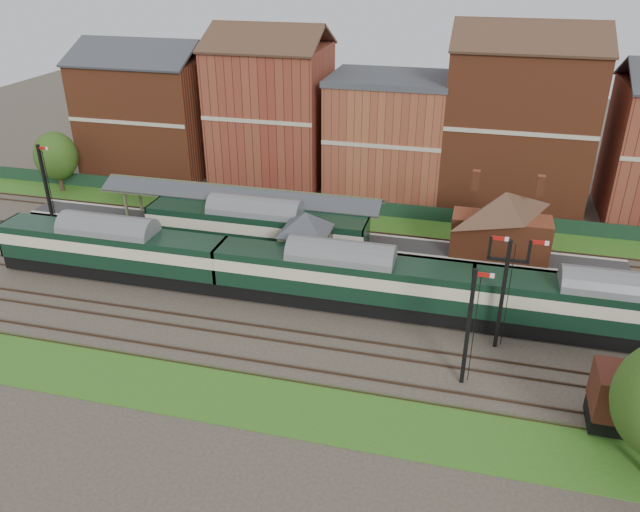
% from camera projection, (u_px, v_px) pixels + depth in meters
% --- Properties ---
extents(ground, '(160.00, 160.00, 0.00)m').
position_uv_depth(ground, '(333.00, 305.00, 47.42)').
color(ground, '#473D33').
rests_on(ground, ground).
extents(grass_back, '(90.00, 4.50, 0.06)m').
position_uv_depth(grass_back, '(370.00, 223.00, 61.25)').
color(grass_back, '#2D6619').
rests_on(grass_back, ground).
extents(grass_front, '(90.00, 5.00, 0.06)m').
position_uv_depth(grass_front, '(286.00, 406.00, 37.03)').
color(grass_front, '#2D6619').
rests_on(grass_front, ground).
extents(fence, '(90.00, 0.12, 1.50)m').
position_uv_depth(fence, '(374.00, 208.00, 62.65)').
color(fence, '#193823').
rests_on(fence, ground).
extents(platform, '(55.00, 3.40, 1.00)m').
position_uv_depth(platform, '(304.00, 239.00, 56.75)').
color(platform, '#2D2D2D').
rests_on(platform, ground).
extents(signal_box, '(5.40, 5.40, 6.00)m').
position_uv_depth(signal_box, '(306.00, 245.00, 49.47)').
color(signal_box, '#576D4D').
rests_on(signal_box, ground).
extents(brick_hut, '(3.20, 2.64, 2.94)m').
position_uv_depth(brick_hut, '(405.00, 279.00, 48.58)').
color(brick_hut, maroon).
rests_on(brick_hut, ground).
extents(station_building, '(8.10, 8.10, 5.90)m').
position_uv_depth(station_building, '(502.00, 223.00, 51.40)').
color(station_building, brown).
rests_on(station_building, platform).
extents(canopy, '(26.00, 3.89, 4.08)m').
position_uv_depth(canopy, '(240.00, 191.00, 56.25)').
color(canopy, '#4C5435').
rests_on(canopy, platform).
extents(semaphore_bracket, '(3.60, 0.25, 8.18)m').
position_uv_depth(semaphore_bracket, '(504.00, 287.00, 40.49)').
color(semaphore_bracket, black).
rests_on(semaphore_bracket, ground).
extents(semaphore_platform_end, '(1.23, 0.25, 8.00)m').
position_uv_depth(semaphore_platform_end, '(46.00, 184.00, 59.16)').
color(semaphore_platform_end, black).
rests_on(semaphore_platform_end, ground).
extents(semaphore_siding, '(1.23, 0.25, 8.00)m').
position_uv_depth(semaphore_siding, '(469.00, 326.00, 37.26)').
color(semaphore_siding, black).
rests_on(semaphore_siding, ground).
extents(town_backdrop, '(69.00, 10.00, 16.00)m').
position_uv_depth(town_backdrop, '(386.00, 129.00, 65.93)').
color(town_backdrop, brown).
rests_on(town_backdrop, ground).
extents(dmu_train, '(57.10, 3.00, 4.39)m').
position_uv_depth(dmu_train, '(341.00, 276.00, 46.14)').
color(dmu_train, black).
rests_on(dmu_train, ground).
extents(platform_railcar, '(19.36, 3.05, 4.46)m').
position_uv_depth(platform_railcar, '(256.00, 229.00, 53.74)').
color(platform_railcar, black).
rests_on(platform_railcar, ground).
extents(tree_back, '(4.56, 4.56, 6.66)m').
position_uv_depth(tree_back, '(56.00, 156.00, 67.36)').
color(tree_back, '#382619').
rests_on(tree_back, ground).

